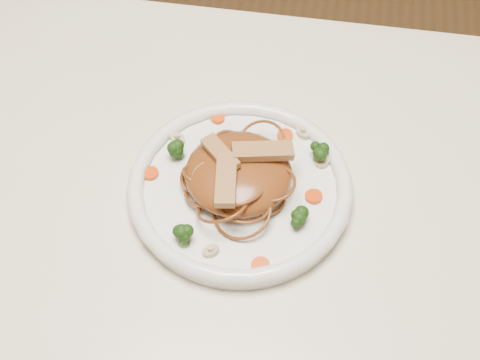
# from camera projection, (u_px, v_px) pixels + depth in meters

# --- Properties ---
(table) EXTENTS (1.20, 0.80, 0.75)m
(table) POSITION_uv_depth(u_px,v_px,m) (204.00, 266.00, 0.89)
(table) COLOR beige
(table) RESTS_ON ground
(plate) EXTENTS (0.34, 0.34, 0.02)m
(plate) POSITION_uv_depth(u_px,v_px,m) (240.00, 191.00, 0.83)
(plate) COLOR white
(plate) RESTS_ON table
(noodle_mound) EXTENTS (0.17, 0.17, 0.04)m
(noodle_mound) POSITION_uv_depth(u_px,v_px,m) (238.00, 173.00, 0.81)
(noodle_mound) COLOR brown
(noodle_mound) RESTS_ON plate
(chicken_a) EXTENTS (0.08, 0.04, 0.01)m
(chicken_a) POSITION_uv_depth(u_px,v_px,m) (263.00, 151.00, 0.80)
(chicken_a) COLOR #A77B4F
(chicken_a) RESTS_ON noodle_mound
(chicken_b) EXTENTS (0.06, 0.06, 0.01)m
(chicken_b) POSITION_uv_depth(u_px,v_px,m) (220.00, 153.00, 0.80)
(chicken_b) COLOR #A77B4F
(chicken_b) RESTS_ON noodle_mound
(chicken_c) EXTENTS (0.03, 0.07, 0.01)m
(chicken_c) POSITION_uv_depth(u_px,v_px,m) (226.00, 179.00, 0.77)
(chicken_c) COLOR #A77B4F
(chicken_c) RESTS_ON noodle_mound
(broccoli_0) EXTENTS (0.03, 0.03, 0.03)m
(broccoli_0) POSITION_uv_depth(u_px,v_px,m) (319.00, 151.00, 0.84)
(broccoli_0) COLOR #183A0C
(broccoli_0) RESTS_ON plate
(broccoli_1) EXTENTS (0.04, 0.04, 0.03)m
(broccoli_1) POSITION_uv_depth(u_px,v_px,m) (179.00, 148.00, 0.84)
(broccoli_1) COLOR #183A0C
(broccoli_1) RESTS_ON plate
(broccoli_2) EXTENTS (0.04, 0.04, 0.03)m
(broccoli_2) POSITION_uv_depth(u_px,v_px,m) (183.00, 236.00, 0.76)
(broccoli_2) COLOR #183A0C
(broccoli_2) RESTS_ON plate
(broccoli_3) EXTENTS (0.03, 0.03, 0.03)m
(broccoli_3) POSITION_uv_depth(u_px,v_px,m) (297.00, 218.00, 0.78)
(broccoli_3) COLOR #183A0C
(broccoli_3) RESTS_ON plate
(carrot_0) EXTENTS (0.03, 0.03, 0.00)m
(carrot_0) POSITION_uv_depth(u_px,v_px,m) (285.00, 136.00, 0.87)
(carrot_0) COLOR #EF4008
(carrot_0) RESTS_ON plate
(carrot_1) EXTENTS (0.02, 0.02, 0.00)m
(carrot_1) POSITION_uv_depth(u_px,v_px,m) (150.00, 173.00, 0.84)
(carrot_1) COLOR #EF4008
(carrot_1) RESTS_ON plate
(carrot_2) EXTENTS (0.03, 0.03, 0.00)m
(carrot_2) POSITION_uv_depth(u_px,v_px,m) (314.00, 196.00, 0.82)
(carrot_2) COLOR #EF4008
(carrot_2) RESTS_ON plate
(carrot_3) EXTENTS (0.02, 0.02, 0.00)m
(carrot_3) POSITION_uv_depth(u_px,v_px,m) (218.00, 118.00, 0.89)
(carrot_3) COLOR #EF4008
(carrot_3) RESTS_ON plate
(carrot_4) EXTENTS (0.02, 0.02, 0.00)m
(carrot_4) POSITION_uv_depth(u_px,v_px,m) (261.00, 266.00, 0.76)
(carrot_4) COLOR #EF4008
(carrot_4) RESTS_ON plate
(mushroom_0) EXTENTS (0.03, 0.03, 0.01)m
(mushroom_0) POSITION_uv_depth(u_px,v_px,m) (211.00, 251.00, 0.77)
(mushroom_0) COLOR beige
(mushroom_0) RESTS_ON plate
(mushroom_1) EXTENTS (0.03, 0.03, 0.01)m
(mushroom_1) POSITION_uv_depth(u_px,v_px,m) (323.00, 160.00, 0.85)
(mushroom_1) COLOR beige
(mushroom_1) RESTS_ON plate
(mushroom_2) EXTENTS (0.03, 0.03, 0.01)m
(mushroom_2) POSITION_uv_depth(u_px,v_px,m) (178.00, 139.00, 0.87)
(mushroom_2) COLOR beige
(mushroom_2) RESTS_ON plate
(mushroom_3) EXTENTS (0.03, 0.03, 0.01)m
(mushroom_3) POSITION_uv_depth(u_px,v_px,m) (303.00, 133.00, 0.88)
(mushroom_3) COLOR beige
(mushroom_3) RESTS_ON plate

